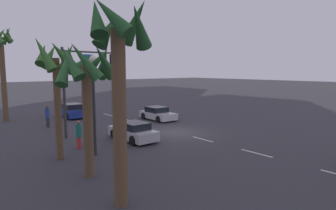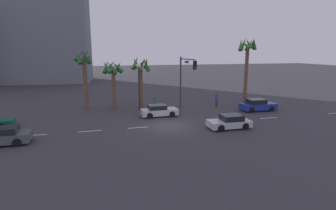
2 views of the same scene
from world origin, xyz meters
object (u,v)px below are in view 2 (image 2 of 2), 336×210
(car_2, at_px, (230,122))
(palm_tree_0, at_px, (141,68))
(palm_tree_1, at_px, (247,55))
(building_0, at_px, (36,50))
(car_1, at_px, (258,105))
(traffic_signal, at_px, (185,75))
(streetlamp, at_px, (139,77))
(car_3, at_px, (0,137))
(pedestrian_0, at_px, (155,102))
(palm_tree_2, at_px, (113,72))
(building_1, at_px, (45,36))
(car_0, at_px, (159,111))
(pedestrian_1, at_px, (217,99))
(palm_tree_3, at_px, (84,68))

(car_2, height_order, palm_tree_0, palm_tree_0)
(palm_tree_1, relative_size, building_0, 0.55)
(palm_tree_0, relative_size, palm_tree_1, 0.73)
(palm_tree_0, bearing_deg, palm_tree_1, 0.47)
(car_1, xyz_separation_m, building_0, (-33.20, 45.91, 6.79))
(traffic_signal, xyz_separation_m, streetlamp, (-5.31, 1.58, -0.30))
(car_1, xyz_separation_m, palm_tree_0, (-13.31, 5.67, 4.32))
(car_3, bearing_deg, palm_tree_1, 22.06)
(traffic_signal, height_order, palm_tree_0, palm_tree_0)
(car_3, xyz_separation_m, palm_tree_1, (27.76, 11.25, 5.96))
(car_2, height_order, pedestrian_0, pedestrian_0)
(traffic_signal, bearing_deg, palm_tree_0, 144.81)
(palm_tree_2, height_order, building_1, building_1)
(palm_tree_0, height_order, building_1, building_1)
(palm_tree_0, relative_size, palm_tree_2, 1.08)
(car_0, height_order, car_3, car_3)
(car_0, height_order, traffic_signal, traffic_signal)
(car_3, height_order, palm_tree_2, palm_tree_2)
(car_0, bearing_deg, car_3, -157.41)
(palm_tree_0, bearing_deg, car_0, -78.65)
(pedestrian_1, xyz_separation_m, palm_tree_2, (-13.01, 2.00, 3.65))
(car_2, relative_size, pedestrian_1, 2.14)
(car_0, relative_size, streetlamp, 0.71)
(car_3, bearing_deg, pedestrian_1, 21.92)
(pedestrian_0, height_order, palm_tree_1, palm_tree_1)
(building_0, bearing_deg, pedestrian_1, -59.07)
(car_0, height_order, streetlamp, streetlamp)
(pedestrian_0, bearing_deg, palm_tree_3, 168.22)
(car_2, bearing_deg, car_0, 130.79)
(streetlamp, relative_size, building_0, 0.35)
(pedestrian_0, bearing_deg, car_0, -94.85)
(car_0, xyz_separation_m, building_1, (-17.46, 39.14, 9.89))
(traffic_signal, bearing_deg, palm_tree_3, 163.31)
(pedestrian_0, bearing_deg, pedestrian_1, -3.88)
(palm_tree_2, bearing_deg, pedestrian_0, -16.52)
(pedestrian_0, distance_m, building_0, 47.40)
(pedestrian_0, bearing_deg, palm_tree_0, 131.04)
(palm_tree_3, distance_m, building_0, 42.28)
(pedestrian_1, relative_size, building_1, 0.09)
(car_1, relative_size, palm_tree_1, 0.48)
(car_2, height_order, palm_tree_1, palm_tree_1)
(palm_tree_2, bearing_deg, car_2, -49.02)
(building_1, bearing_deg, car_2, -58.91)
(palm_tree_1, bearing_deg, palm_tree_2, -179.13)
(palm_tree_2, bearing_deg, building_1, 110.81)
(palm_tree_3, bearing_deg, building_0, 108.05)
(traffic_signal, xyz_separation_m, palm_tree_2, (-8.26, 3.21, 0.31))
(car_3, bearing_deg, palm_tree_2, 49.74)
(traffic_signal, distance_m, building_0, 50.20)
(palm_tree_0, bearing_deg, car_3, -138.95)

